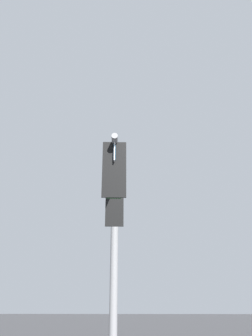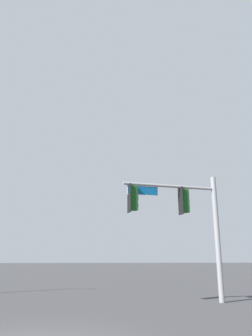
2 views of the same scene
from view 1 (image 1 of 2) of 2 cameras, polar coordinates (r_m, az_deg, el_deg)
signal_pole_near at (r=9.54m, az=-2.07°, el=-10.59°), size 4.72×0.92×5.81m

